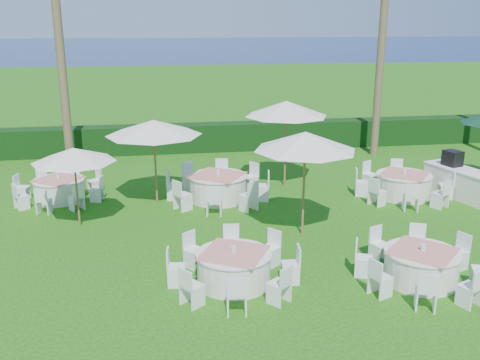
# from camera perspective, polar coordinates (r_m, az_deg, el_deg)

# --- Properties ---
(ground) EXTENTS (120.00, 120.00, 0.00)m
(ground) POSITION_cam_1_polar(r_m,az_deg,el_deg) (12.69, 1.25, -9.42)
(ground) COLOR #18520E
(ground) RESTS_ON ground
(hedge) EXTENTS (34.00, 1.00, 1.20)m
(hedge) POSITION_cam_1_polar(r_m,az_deg,el_deg) (23.83, -3.87, 4.56)
(hedge) COLOR black
(hedge) RESTS_ON ground
(ocean) EXTENTS (260.00, 260.00, 0.00)m
(ocean) POSITION_cam_1_polar(r_m,az_deg,el_deg) (113.37, -8.18, 13.67)
(ocean) COLOR #07154E
(ocean) RESTS_ON ground
(banquet_table_b) EXTENTS (2.92, 2.92, 0.89)m
(banquet_table_b) POSITION_cam_1_polar(r_m,az_deg,el_deg) (11.87, -0.67, -9.28)
(banquet_table_b) COLOR silver
(banquet_table_b) RESTS_ON ground
(banquet_table_c) EXTENTS (2.81, 2.81, 0.88)m
(banquet_table_c) POSITION_cam_1_polar(r_m,az_deg,el_deg) (12.62, 18.76, -8.60)
(banquet_table_c) COLOR silver
(banquet_table_c) RESTS_ON ground
(banquet_table_d) EXTENTS (2.84, 2.84, 0.87)m
(banquet_table_d) POSITION_cam_1_polar(r_m,az_deg,el_deg) (18.13, -18.71, -0.92)
(banquet_table_d) COLOR silver
(banquet_table_d) RESTS_ON ground
(banquet_table_e) EXTENTS (3.31, 3.31, 0.99)m
(banquet_table_e) POSITION_cam_1_polar(r_m,az_deg,el_deg) (17.24, -2.35, -0.71)
(banquet_table_e) COLOR silver
(banquet_table_e) RESTS_ON ground
(banquet_table_f) EXTENTS (3.11, 3.11, 0.95)m
(banquet_table_f) POSITION_cam_1_polar(r_m,az_deg,el_deg) (18.31, 17.02, -0.48)
(banquet_table_f) COLOR silver
(banquet_table_f) RESTS_ON ground
(umbrella_a) EXTENTS (2.29, 2.29, 2.27)m
(umbrella_a) POSITION_cam_1_polar(r_m,az_deg,el_deg) (15.21, -17.33, 2.56)
(umbrella_a) COLOR brown
(umbrella_a) RESTS_ON ground
(umbrella_b) EXTENTS (2.71, 2.71, 2.84)m
(umbrella_b) POSITION_cam_1_polar(r_m,az_deg,el_deg) (13.93, 6.99, 4.13)
(umbrella_b) COLOR brown
(umbrella_b) RESTS_ON ground
(umbrella_c) EXTENTS (2.96, 2.96, 2.68)m
(umbrella_c) POSITION_cam_1_polar(r_m,az_deg,el_deg) (16.55, -9.19, 5.54)
(umbrella_c) COLOR brown
(umbrella_c) RESTS_ON ground
(umbrella_d) EXTENTS (2.83, 2.83, 2.98)m
(umbrella_d) POSITION_cam_1_polar(r_m,az_deg,el_deg) (18.26, 4.96, 7.59)
(umbrella_d) COLOR brown
(umbrella_d) RESTS_ON ground
(buffet_table) EXTENTS (1.99, 4.18, 1.46)m
(buffet_table) POSITION_cam_1_polar(r_m,az_deg,el_deg) (18.46, 24.11, -0.77)
(buffet_table) COLOR silver
(buffet_table) RESTS_ON ground
(palm_b) EXTENTS (4.41, 4.06, 9.37)m
(palm_b) POSITION_cam_1_polar(r_m,az_deg,el_deg) (21.03, -18.79, 14.64)
(palm_b) COLOR brown
(palm_b) RESTS_ON ground
(palm_d) EXTENTS (4.35, 4.29, 9.37)m
(palm_d) POSITION_cam_1_polar(r_m,az_deg,el_deg) (23.30, 14.96, 15.06)
(palm_d) COLOR brown
(palm_d) RESTS_ON ground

